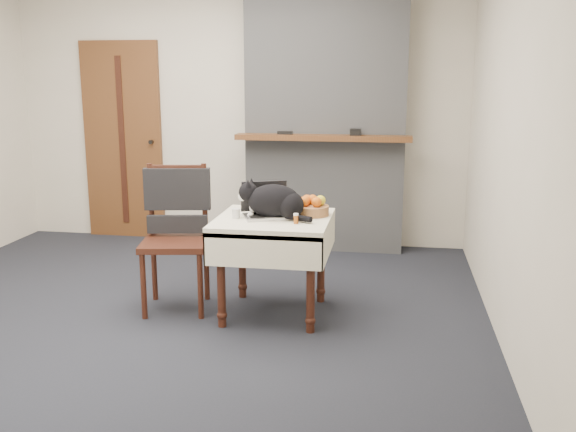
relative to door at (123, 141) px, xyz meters
name	(u,v)px	position (x,y,z in m)	size (l,w,h in m)	color
ground	(174,307)	(1.20, -1.97, -1.00)	(4.50, 4.50, 0.00)	black
room_shell	(186,61)	(1.20, -1.51, 0.76)	(4.52, 4.01, 2.61)	beige
door	(123,141)	(0.00, 0.00, 0.00)	(0.82, 0.10, 2.00)	brown
chimney	(326,114)	(2.10, -0.13, 0.30)	(1.62, 0.48, 2.60)	gray
side_table	(274,233)	(1.94, -1.98, -0.41)	(0.78, 0.78, 0.70)	#3A190F
laptop	(266,208)	(1.89, -1.94, -0.24)	(0.40, 0.38, 0.24)	#B7B7BC
cat	(275,202)	(1.96, -2.00, -0.19)	(0.54, 0.28, 0.27)	black
cream_jar	(236,213)	(1.69, -2.04, -0.27)	(0.06, 0.06, 0.07)	silver
pill_bottle	(296,218)	(2.13, -2.14, -0.26)	(0.03, 0.03, 0.07)	#9E4C13
fruit_basket	(312,207)	(2.20, -1.86, -0.24)	(0.24, 0.24, 0.14)	#AD7345
desk_clutter	(307,215)	(2.16, -1.89, -0.30)	(0.15, 0.02, 0.01)	black
chair	(176,217)	(1.21, -1.90, -0.34)	(0.54, 0.53, 1.04)	#3A190F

